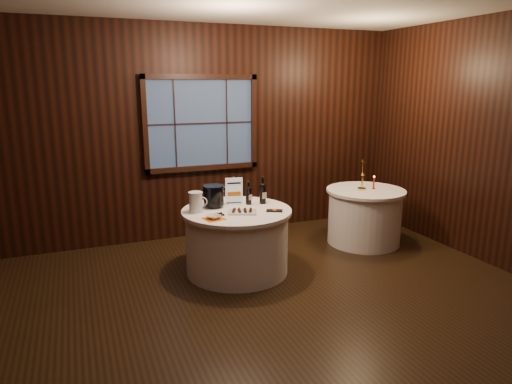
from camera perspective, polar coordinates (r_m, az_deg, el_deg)
name	(u,v)px	position (r m, az deg, el deg)	size (l,w,h in m)	color
ground	(271,308)	(4.72, 1.85, -14.34)	(6.00, 6.00, 0.00)	black
back_wall	(201,131)	(6.56, -6.87, 7.63)	(6.00, 0.10, 3.00)	black
main_table	(237,241)	(5.42, -2.39, -6.10)	(1.28, 1.28, 0.77)	white
side_table	(364,216)	(6.57, 13.40, -2.93)	(1.08, 1.08, 0.77)	white
sign_stand	(234,195)	(5.52, -2.76, -0.33)	(0.21, 0.12, 0.34)	silver
port_bottle_left	(249,194)	(5.50, -0.94, -0.28)	(0.07, 0.08, 0.29)	black
port_bottle_right	(263,192)	(5.53, 0.85, 0.02)	(0.08, 0.09, 0.34)	black
ice_bucket	(214,196)	(5.39, -5.32, -0.47)	(0.26, 0.26, 0.26)	black
chocolate_plate	(242,211)	(5.16, -1.72, -2.43)	(0.37, 0.31, 0.05)	silver
chocolate_box	(274,211)	(5.23, 2.32, -2.34)	(0.18, 0.09, 0.02)	black
grape_bunch	(220,214)	(5.06, -4.58, -2.80)	(0.16, 0.07, 0.04)	black
glass_pitcher	(196,202)	(5.21, -7.53, -1.23)	(0.21, 0.16, 0.23)	white
orange_napkin	(214,219)	(4.96, -5.28, -3.34)	(0.21, 0.21, 0.00)	orange
cracker_bowl	(214,217)	(4.96, -5.29, -3.11)	(0.15, 0.15, 0.04)	silver
brass_candlestick	(362,179)	(6.42, 13.15, 1.62)	(0.12, 0.12, 0.42)	gold
red_candle	(374,184)	(6.50, 14.51, 0.99)	(0.05, 0.05, 0.19)	gold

